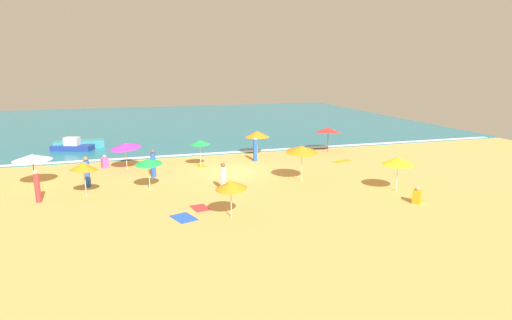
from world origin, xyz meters
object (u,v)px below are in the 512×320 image
beach_umbrella_5 (148,162)px  beach_umbrella_2 (328,130)px  beachgoer_6 (255,150)px  small_boat_0 (72,146)px  beach_umbrella_1 (398,161)px  beach_umbrella_7 (200,142)px  small_boat_1 (79,144)px  beach_umbrella_8 (302,149)px  beachgoer_4 (37,187)px  beach_umbrella_9 (84,166)px  beachgoer_5 (153,164)px  beach_umbrella_3 (32,157)px  beachgoer_2 (87,172)px  beachgoer_0 (223,177)px  beachgoer_1 (105,162)px  beach_umbrella_6 (257,134)px  beach_umbrella_0 (125,146)px  beachgoer_3 (417,196)px  beach_umbrella_4 (231,185)px

beach_umbrella_5 → beach_umbrella_2: bearing=25.2°
beachgoer_6 → small_boat_0: size_ratio=0.51×
beach_umbrella_1 → beach_umbrella_2: beach_umbrella_2 is taller
beach_umbrella_7 → small_boat_1: beach_umbrella_7 is taller
beach_umbrella_5 → beachgoer_6: size_ratio=1.14×
beach_umbrella_8 → beachgoer_4: 15.53m
beachgoer_4 → small_boat_1: bearing=87.9°
beach_umbrella_8 → beach_umbrella_9: (-13.10, 0.73, -0.38)m
beach_umbrella_7 → beachgoer_5: 4.17m
beach_umbrella_5 → beach_umbrella_3: bearing=157.3°
beachgoer_2 → small_boat_0: size_ratio=0.52×
beach_umbrella_9 → beach_umbrella_3: bearing=136.7°
beachgoer_0 → small_boat_0: size_ratio=0.46×
beach_umbrella_8 → beachgoer_5: bearing=157.3°
beachgoer_1 → small_boat_0: (-3.01, 7.26, 0.06)m
beach_umbrella_3 → beachgoer_1: beach_umbrella_3 is taller
beach_umbrella_8 → beachgoer_1: 14.62m
beach_umbrella_3 → beach_umbrella_6: (15.93, 4.74, -0.02)m
beach_umbrella_7 → beach_umbrella_9: (-7.52, -5.11, -0.10)m
beach_umbrella_0 → beachgoer_4: beach_umbrella_0 is taller
beach_umbrella_0 → beachgoer_5: bearing=-58.9°
small_boat_1 → beachgoer_1: bearing=-72.7°
beach_umbrella_3 → beachgoer_2: beach_umbrella_3 is taller
beach_umbrella_3 → beach_umbrella_5: (6.81, -2.86, -0.10)m
beachgoer_1 → beachgoer_3: bearing=-39.4°
beachgoer_4 → beachgoer_5: beachgoer_5 is taller
beach_umbrella_9 → beachgoer_4: 2.60m
beach_umbrella_2 → beach_umbrella_5: (-15.42, -7.27, -0.19)m
beachgoer_0 → beach_umbrella_4: bearing=-97.7°
beach_umbrella_0 → beach_umbrella_1: (15.40, -10.39, 0.11)m
beach_umbrella_0 → beach_umbrella_8: (10.83, -6.68, 0.38)m
beachgoer_5 → small_boat_1: 13.31m
beach_umbrella_4 → beachgoer_1: size_ratio=2.34×
beach_umbrella_4 → beachgoer_5: size_ratio=1.18×
beach_umbrella_9 → beachgoer_2: 2.04m
beach_umbrella_1 → beachgoer_5: bearing=151.2°
beachgoer_4 → beachgoer_0: bearing=-3.8°
beachgoer_3 → beach_umbrella_2: bearing=83.4°
beach_umbrella_9 → beachgoer_1: 7.04m
beach_umbrella_4 → beachgoer_0: (0.63, 4.67, -0.85)m
beachgoer_0 → beachgoer_6: bearing=59.8°
beach_umbrella_9 → small_boat_1: size_ratio=0.51×
beach_umbrella_3 → beach_umbrella_8: size_ratio=1.26×
beach_umbrella_4 → beachgoer_2: size_ratio=1.17×
beach_umbrella_1 → beachgoer_6: (-5.74, 10.21, -0.95)m
beach_umbrella_0 → beachgoer_2: beach_umbrella_0 is taller
beachgoer_1 → beachgoer_2: size_ratio=0.50×
beachgoer_2 → beach_umbrella_2: bearing=16.3°
beach_umbrella_5 → beachgoer_1: (-2.85, 6.69, -1.32)m
beachgoer_4 → small_boat_0: 14.73m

